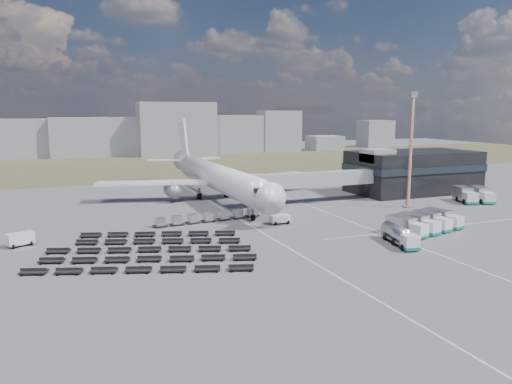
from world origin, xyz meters
name	(u,v)px	position (x,y,z in m)	size (l,w,h in m)	color
ground	(273,231)	(0.00, 0.00, 0.00)	(420.00, 420.00, 0.00)	#565659
grass_strip	(152,164)	(0.00, 110.00, 0.01)	(420.00, 90.00, 0.01)	#49492C
lane_markings	(316,223)	(9.77, 3.00, 0.01)	(47.12, 110.00, 0.01)	silver
terminal	(413,171)	(47.77, 23.96, 5.25)	(30.40, 16.40, 11.00)	black
jet_bridge	(303,180)	(15.90, 20.42, 5.05)	(30.30, 3.80, 7.05)	#939399
airliner	(215,176)	(0.00, 32.38, 5.29)	(51.59, 64.53, 17.62)	white
skyline	(71,136)	(-26.34, 148.24, 8.95)	(305.98, 24.44, 23.18)	gray
fuel_tanker	(400,236)	(14.17, -14.73, 1.41)	(3.96, 8.99, 2.82)	white
pushback_tug	(280,219)	(3.39, 4.65, 0.77)	(3.45, 1.94, 1.54)	white
utility_van	(20,239)	(-38.40, 5.54, 1.02)	(3.72, 1.68, 2.03)	white
catering_truck	(253,186)	(11.82, 38.79, 1.43)	(3.88, 6.51, 2.80)	white
service_trucks_near	(425,222)	(23.51, -9.31, 1.49)	(13.67, 9.76, 2.74)	white
service_trucks_far	(474,195)	(51.16, 7.71, 1.65)	(8.50, 9.25, 3.04)	white
uld_row	(208,217)	(-8.02, 10.68, 0.93)	(20.18, 3.46, 1.56)	black
baggage_dollies	(149,250)	(-21.31, -5.00, 0.38)	(32.47, 27.35, 0.77)	black
floodlight_mast	(411,150)	(34.19, 8.34, 11.78)	(2.24, 1.81, 23.50)	#CA4620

